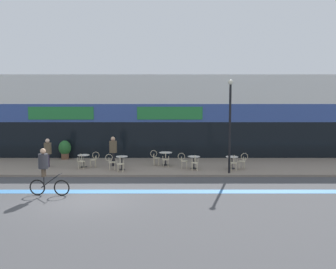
# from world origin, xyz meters

# --- Properties ---
(ground_plane) EXTENTS (120.00, 120.00, 0.00)m
(ground_plane) POSITION_xyz_m (0.00, 0.00, 0.00)
(ground_plane) COLOR #424244
(sidewalk_slab) EXTENTS (40.00, 5.50, 0.12)m
(sidewalk_slab) POSITION_xyz_m (0.00, 7.25, 0.06)
(sidewalk_slab) COLOR gray
(sidewalk_slab) RESTS_ON ground
(storefront_facade) EXTENTS (40.00, 4.06, 5.66)m
(storefront_facade) POSITION_xyz_m (0.00, 11.96, 2.82)
(storefront_facade) COLOR silver
(storefront_facade) RESTS_ON ground
(bike_lane_stripe) EXTENTS (36.00, 0.70, 0.01)m
(bike_lane_stripe) POSITION_xyz_m (0.00, 1.38, 0.00)
(bike_lane_stripe) COLOR #3D7AB7
(bike_lane_stripe) RESTS_ON ground
(bistro_table_0) EXTENTS (0.70, 0.70, 0.72)m
(bistro_table_0) POSITION_xyz_m (-1.46, 6.70, 0.64)
(bistro_table_0) COLOR black
(bistro_table_0) RESTS_ON sidewalk_slab
(bistro_table_1) EXTENTS (0.66, 0.66, 0.77)m
(bistro_table_1) POSITION_xyz_m (0.87, 5.89, 0.66)
(bistro_table_1) COLOR black
(bistro_table_1) RESTS_ON sidewalk_slab
(bistro_table_2) EXTENTS (0.79, 0.79, 0.78)m
(bistro_table_2) POSITION_xyz_m (3.34, 7.33, 0.68)
(bistro_table_2) COLOR black
(bistro_table_2) RESTS_ON sidewalk_slab
(bistro_table_3) EXTENTS (0.70, 0.70, 0.71)m
(bistro_table_3) POSITION_xyz_m (4.97, 6.24, 0.63)
(bistro_table_3) COLOR black
(bistro_table_3) RESTS_ON sidewalk_slab
(bistro_table_4) EXTENTS (0.71, 0.71, 0.70)m
(bistro_table_4) POSITION_xyz_m (7.13, 6.20, 0.62)
(bistro_table_4) COLOR black
(bistro_table_4) RESTS_ON sidewalk_slab
(cafe_chair_0_near) EXTENTS (0.45, 0.60, 0.90)m
(cafe_chair_0_near) POSITION_xyz_m (-1.47, 6.08, 0.64)
(cafe_chair_0_near) COLOR beige
(cafe_chair_0_near) RESTS_ON sidewalk_slab
(cafe_chair_0_side) EXTENTS (0.59, 0.43, 0.90)m
(cafe_chair_0_side) POSITION_xyz_m (-0.83, 6.71, 0.64)
(cafe_chair_0_side) COLOR beige
(cafe_chair_0_side) RESTS_ON sidewalk_slab
(cafe_chair_1_near) EXTENTS (0.43, 0.59, 0.90)m
(cafe_chair_1_near) POSITION_xyz_m (0.87, 5.27, 0.64)
(cafe_chair_1_near) COLOR beige
(cafe_chair_1_near) RESTS_ON sidewalk_slab
(cafe_chair_1_side) EXTENTS (0.60, 0.45, 0.90)m
(cafe_chair_1_side) POSITION_xyz_m (0.25, 5.88, 0.64)
(cafe_chair_1_side) COLOR beige
(cafe_chair_1_side) RESTS_ON sidewalk_slab
(cafe_chair_2_near) EXTENTS (0.42, 0.58, 0.90)m
(cafe_chair_2_near) POSITION_xyz_m (3.34, 6.71, 0.64)
(cafe_chair_2_near) COLOR beige
(cafe_chair_2_near) RESTS_ON sidewalk_slab
(cafe_chair_2_side) EXTENTS (0.59, 0.42, 0.90)m
(cafe_chair_2_side) POSITION_xyz_m (2.71, 7.34, 0.64)
(cafe_chair_2_side) COLOR beige
(cafe_chair_2_side) RESTS_ON sidewalk_slab
(cafe_chair_3_near) EXTENTS (0.43, 0.59, 0.90)m
(cafe_chair_3_near) POSITION_xyz_m (4.97, 5.62, 0.64)
(cafe_chair_3_near) COLOR beige
(cafe_chair_3_near) RESTS_ON sidewalk_slab
(cafe_chair_3_side) EXTENTS (0.59, 0.42, 0.90)m
(cafe_chair_3_side) POSITION_xyz_m (4.34, 6.25, 0.64)
(cafe_chair_3_side) COLOR beige
(cafe_chair_3_side) RESTS_ON sidewalk_slab
(cafe_chair_4_near) EXTENTS (0.42, 0.59, 0.90)m
(cafe_chair_4_near) POSITION_xyz_m (7.14, 5.58, 0.64)
(cafe_chair_4_near) COLOR beige
(cafe_chair_4_near) RESTS_ON sidewalk_slab
(cafe_chair_4_side) EXTENTS (0.60, 0.45, 0.90)m
(cafe_chair_4_side) POSITION_xyz_m (7.76, 6.21, 0.64)
(cafe_chair_4_side) COLOR beige
(cafe_chair_4_side) RESTS_ON sidewalk_slab
(planter_pot) EXTENTS (0.80, 0.80, 1.23)m
(planter_pot) POSITION_xyz_m (-3.28, 9.51, 0.79)
(planter_pot) COLOR brown
(planter_pot) RESTS_ON sidewalk_slab
(lamp_post) EXTENTS (0.26, 0.26, 5.01)m
(lamp_post) POSITION_xyz_m (6.79, 4.97, 3.02)
(lamp_post) COLOR black
(lamp_post) RESTS_ON sidewalk_slab
(cyclist_0) EXTENTS (1.78, 0.51, 2.06)m
(cyclist_0) POSITION_xyz_m (-1.82, 0.72, 1.16)
(cyclist_0) COLOR black
(cyclist_0) RESTS_ON ground
(pedestrian_near_end) EXTENTS (0.49, 0.49, 1.66)m
(pedestrian_near_end) POSITION_xyz_m (-3.58, 6.82, 1.11)
(pedestrian_near_end) COLOR #382D47
(pedestrian_near_end) RESTS_ON sidewalk_slab
(pedestrian_far_end) EXTENTS (0.55, 0.55, 1.74)m
(pedestrian_far_end) POSITION_xyz_m (0.22, 7.14, 1.16)
(pedestrian_far_end) COLOR black
(pedestrian_far_end) RESTS_ON sidewalk_slab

